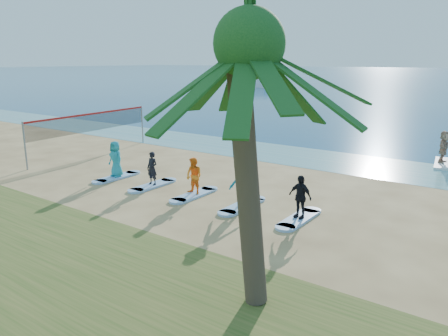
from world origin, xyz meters
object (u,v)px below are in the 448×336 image
Objects in this scene: surfboard_1 at (153,185)px; volleyball_net at (91,123)px; paddleboarder at (444,147)px; student_1 at (152,168)px; boat_offshore_a at (270,87)px; surfboard_0 at (117,177)px; surfboard_4 at (299,219)px; surfboard_2 at (194,195)px; student_2 at (194,176)px; paddleboard at (442,163)px; student_0 at (116,159)px; palm_tree at (249,46)px; student_4 at (300,197)px; student_3 at (243,183)px.

volleyball_net is at bearing 159.88° from surfboard_1.
student_1 is at bearing 145.82° from paddleboarder.
paddleboarder reaches higher than boat_offshore_a.
surfboard_0 and surfboard_1 have the same top height.
student_1 is (7.85, -2.87, -1.07)m from volleyball_net.
surfboard_4 is at bearing 172.82° from paddleboarder.
student_2 is (0.00, 0.00, 0.82)m from surfboard_2.
student_0 is at bearing -143.40° from paddleboard.
palm_tree is 3.22× the size of surfboard_4.
student_0 is 9.68m from student_4.
student_4 is at bearing -1.17° from student_1.
student_3 reaches higher than paddleboard.
surfboard_0 is 1.43× the size of student_2.
palm_tree is 13.69m from surfboard_0.
paddleboard reaches higher than surfboard_4.
boat_offshore_a reaches higher than surfboard_2.
student_1 is 0.96× the size of student_4.
student_4 reaches higher than boat_offshore_a.
surfboard_4 is (7.26, 0.00, -0.79)m from student_1.
volleyball_net is 5.28× the size of student_0.
paddleboarder reaches higher than student_3.
surfboard_0 is 7.31m from student_3.
boat_offshore_a is at bearing 119.49° from palm_tree.
boat_offshore_a reaches higher than paddleboard.
volleyball_net is 3.02× the size of paddleboard.
student_2 is at bearing 0.00° from surfboard_2.
student_4 is (-1.38, 5.63, -4.96)m from palm_tree.
student_2 is at bearing 153.42° from paddleboarder.
student_1 is at bearing 0.00° from surfboard_0.
paddleboarder is 14.26m from student_2.
paddleboard is 68.51m from boat_offshore_a.
student_3 is (-4.94, -12.22, 0.88)m from paddleboard.
paddleboard is 15.67m from student_1.
student_3 is at bearing 4.56° from student_0.
surfboard_1 is (-9.78, -12.22, -0.94)m from paddleboarder.
surfboard_0 is 4.84m from surfboard_2.
surfboard_1 is (7.85, -2.87, -1.86)m from volleyball_net.
student_3 is at bearing 180.00° from surfboard_4.
student_3 is (12.68, -2.87, -0.96)m from volleyball_net.
surfboard_0 is (5.43, -2.87, -1.86)m from volleyball_net.
surfboard_1 is 1.47× the size of student_1.
paddleboard is 12.50m from student_4.
boat_offshore_a is 3.59× the size of surfboard_2.
volleyball_net is 10.71m from student_2.
surfboard_0 is at bearing -27.90° from volleyball_net.
student_4 is (7.26, 0.00, 0.82)m from surfboard_1.
surfboard_1 is at bearing 0.00° from student_1.
surfboard_4 is (15.10, -2.87, -1.86)m from volleyball_net.
surfboard_1 is 7.26m from surfboard_4.
paddleboard is 15.65m from surfboard_1.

